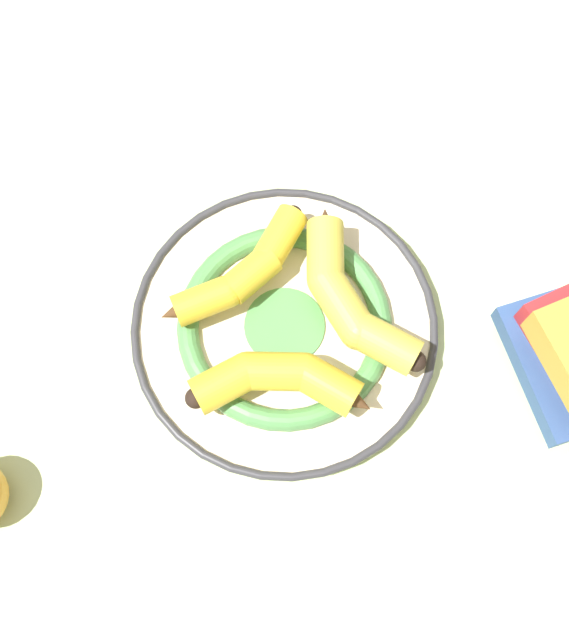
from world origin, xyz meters
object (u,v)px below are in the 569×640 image
at_px(decorative_bowl, 284,327).
at_px(banana_b, 280,380).
at_px(banana_a, 348,297).
at_px(banana_c, 241,273).

bearing_deg(decorative_bowl, banana_b, 83.07).
relative_size(decorative_bowl, banana_a, 1.71).
xyz_separation_m(decorative_bowl, banana_a, (-0.07, -0.02, 0.04)).
xyz_separation_m(banana_b, banana_c, (0.03, -0.12, -0.00)).
distance_m(decorative_bowl, banana_b, 0.08).
height_order(banana_a, banana_c, banana_a).
bearing_deg(banana_c, decorative_bowl, -89.39).
height_order(decorative_bowl, banana_b, banana_b).
bearing_deg(banana_c, banana_a, -57.08).
relative_size(decorative_bowl, banana_b, 1.72).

